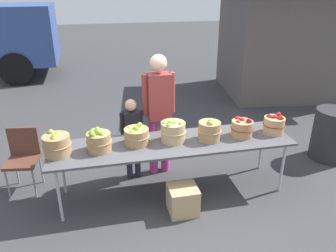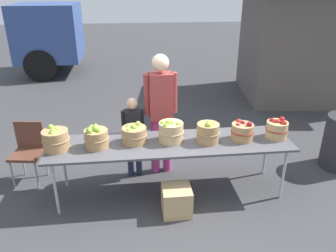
# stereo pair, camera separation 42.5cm
# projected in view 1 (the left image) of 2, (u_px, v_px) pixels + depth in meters

# --- Properties ---
(ground_plane) EXTENTS (40.00, 40.00, 0.00)m
(ground_plane) POSITION_uv_depth(u_px,v_px,m) (173.00, 191.00, 4.49)
(ground_plane) COLOR #38383A
(market_table) EXTENTS (3.10, 0.76, 0.75)m
(market_table) POSITION_uv_depth(u_px,v_px,m) (173.00, 145.00, 4.20)
(market_table) COLOR #4C4C51
(market_table) RESTS_ON ground
(apple_basket_green_0) EXTENTS (0.33, 0.33, 0.29)m
(apple_basket_green_0) POSITION_uv_depth(u_px,v_px,m) (57.00, 145.00, 3.84)
(apple_basket_green_0) COLOR #A87F51
(apple_basket_green_0) RESTS_ON market_table
(apple_basket_green_1) EXTENTS (0.31, 0.31, 0.29)m
(apple_basket_green_1) POSITION_uv_depth(u_px,v_px,m) (99.00, 141.00, 3.94)
(apple_basket_green_1) COLOR #A87F51
(apple_basket_green_1) RESTS_ON market_table
(apple_basket_green_2) EXTENTS (0.33, 0.33, 0.26)m
(apple_basket_green_2) POSITION_uv_depth(u_px,v_px,m) (136.00, 136.00, 4.11)
(apple_basket_green_2) COLOR #A87F51
(apple_basket_green_2) RESTS_ON market_table
(apple_basket_green_3) EXTENTS (0.33, 0.33, 0.30)m
(apple_basket_green_3) POSITION_uv_depth(u_px,v_px,m) (173.00, 131.00, 4.17)
(apple_basket_green_3) COLOR tan
(apple_basket_green_3) RESTS_ON market_table
(apple_basket_green_4) EXTENTS (0.30, 0.30, 0.31)m
(apple_basket_green_4) POSITION_uv_depth(u_px,v_px,m) (209.00, 130.00, 4.20)
(apple_basket_green_4) COLOR #A87F51
(apple_basket_green_4) RESTS_ON market_table
(apple_basket_red_0) EXTENTS (0.30, 0.30, 0.27)m
(apple_basket_red_0) POSITION_uv_depth(u_px,v_px,m) (242.00, 128.00, 4.31)
(apple_basket_red_0) COLOR #A87F51
(apple_basket_red_0) RESTS_ON market_table
(apple_basket_red_1) EXTENTS (0.30, 0.30, 0.27)m
(apple_basket_red_1) POSITION_uv_depth(u_px,v_px,m) (274.00, 124.00, 4.41)
(apple_basket_red_1) COLOR tan
(apple_basket_red_1) RESTS_ON market_table
(vendor_adult) EXTENTS (0.47, 0.25, 1.77)m
(vendor_adult) POSITION_uv_depth(u_px,v_px,m) (159.00, 106.00, 4.56)
(vendor_adult) COLOR #CC3F8C
(vendor_adult) RESTS_ON ground
(child_customer) EXTENTS (0.32, 0.18, 1.20)m
(child_customer) POSITION_uv_depth(u_px,v_px,m) (132.00, 133.00, 4.56)
(child_customer) COLOR #262D4C
(child_customer) RESTS_ON ground
(food_kiosk) EXTENTS (3.85, 3.33, 2.74)m
(food_kiosk) POSITION_uv_depth(u_px,v_px,m) (290.00, 37.00, 8.09)
(food_kiosk) COLOR #59514C
(food_kiosk) RESTS_ON ground
(folding_chair) EXTENTS (0.45, 0.45, 0.86)m
(folding_chair) POSITION_uv_depth(u_px,v_px,m) (23.00, 155.00, 4.38)
(folding_chair) COLOR brown
(folding_chair) RESTS_ON ground
(trash_barrel) EXTENTS (0.60, 0.60, 0.82)m
(trash_barrel) POSITION_uv_depth(u_px,v_px,m) (332.00, 135.00, 5.19)
(trash_barrel) COLOR #262628
(trash_barrel) RESTS_ON ground
(produce_crate) EXTENTS (0.35, 0.35, 0.35)m
(produce_crate) POSITION_uv_depth(u_px,v_px,m) (183.00, 199.00, 4.03)
(produce_crate) COLOR tan
(produce_crate) RESTS_ON ground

